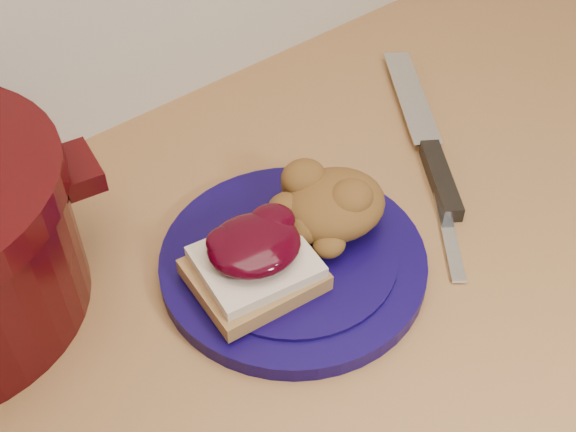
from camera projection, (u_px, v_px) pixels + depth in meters
plate at (293, 261)px, 0.71m from camera, size 0.31×0.31×0.02m
sandwich at (254, 261)px, 0.66m from camera, size 0.12×0.11×0.06m
stuffing_mound at (333, 205)px, 0.71m from camera, size 0.12×0.11×0.05m
chef_knife at (432, 155)px, 0.82m from camera, size 0.20×0.27×0.02m
butter_knife at (445, 215)px, 0.76m from camera, size 0.13×0.15×0.00m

